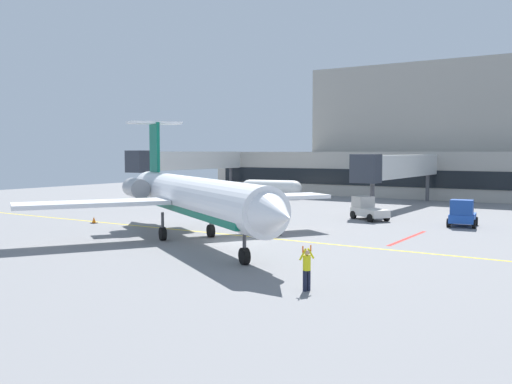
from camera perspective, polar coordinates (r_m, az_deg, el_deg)
The scene contains 12 objects.
ground at distance 38.60m, azimuth -3.09°, elevation -4.96°, with size 120.00×120.00×0.11m.
terminal_building at distance 79.52m, azimuth 21.90°, elevation 4.52°, with size 76.35×12.97×17.93m.
jet_bridge_west at distance 76.90m, azimuth -6.93°, elevation 3.10°, with size 2.40×21.85×6.15m.
jet_bridge_east at distance 62.20m, azimuth 14.15°, elevation 2.46°, with size 2.40×22.42×5.77m.
regional_jet at distance 38.76m, azimuth -6.65°, elevation -0.43°, with size 25.12×20.29×8.44m.
baggage_tug at distance 51.38m, azimuth 11.08°, elevation -1.69°, with size 4.14×3.61×2.02m.
pushback_tractor at distance 65.93m, azimuth -6.85°, elevation -0.38°, with size 3.54×3.68×2.08m.
belt_loader at distance 48.45m, azimuth 19.92°, elevation -2.12°, with size 2.52×3.29×2.20m.
fuel_tank at distance 73.88m, azimuth 1.55°, elevation 0.41°, with size 8.26×2.85×2.35m.
marshaller at distance 24.78m, azimuth 5.09°, elevation -7.55°, with size 0.40×0.80×1.97m.
safety_cone_alpha at distance 49.75m, azimuth -15.89°, elevation -2.74°, with size 0.47×0.47×0.55m.
safety_cone_bravo at distance 40.95m, azimuth 2.16°, elevation -4.02°, with size 0.47×0.47×0.55m.
Camera 1 is at (22.30, -30.93, 5.96)m, focal length 40.03 mm.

